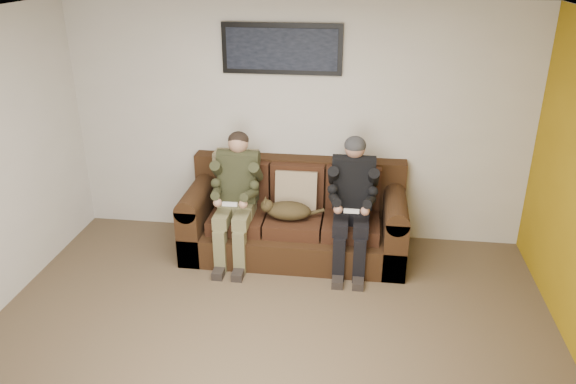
# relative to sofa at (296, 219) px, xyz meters

# --- Properties ---
(floor) EXTENTS (5.00, 5.00, 0.00)m
(floor) POSITION_rel_sofa_xyz_m (-0.04, -1.83, -0.36)
(floor) COLOR brown
(floor) RESTS_ON ground
(ceiling) EXTENTS (5.00, 5.00, 0.00)m
(ceiling) POSITION_rel_sofa_xyz_m (-0.04, -1.83, 2.24)
(ceiling) COLOR silver
(ceiling) RESTS_ON ground
(wall_back) EXTENTS (5.00, 0.00, 5.00)m
(wall_back) POSITION_rel_sofa_xyz_m (-0.04, 0.42, 0.94)
(wall_back) COLOR beige
(wall_back) RESTS_ON ground
(sofa) EXTENTS (2.32, 1.00, 0.95)m
(sofa) POSITION_rel_sofa_xyz_m (0.00, 0.00, 0.00)
(sofa) COLOR #321E0F
(sofa) RESTS_ON ground
(throw_pillow) EXTENTS (0.44, 0.21, 0.44)m
(throw_pillow) POSITION_rel_sofa_xyz_m (-0.00, 0.04, 0.32)
(throw_pillow) COLOR #968062
(throw_pillow) RESTS_ON sofa
(throw_blanket) EXTENTS (0.48, 0.23, 0.08)m
(throw_blanket) POSITION_rel_sofa_xyz_m (-0.70, 0.29, 0.59)
(throw_blanket) COLOR tan
(throw_blanket) RESTS_ON sofa
(person_left) EXTENTS (0.51, 0.87, 1.32)m
(person_left) POSITION_rel_sofa_xyz_m (-0.60, -0.20, 0.39)
(person_left) COLOR olive
(person_left) RESTS_ON sofa
(person_right) EXTENTS (0.51, 0.86, 1.33)m
(person_right) POSITION_rel_sofa_xyz_m (0.60, -0.19, 0.39)
(person_right) COLOR black
(person_right) RESTS_ON sofa
(cat) EXTENTS (0.66, 0.26, 0.24)m
(cat) POSITION_rel_sofa_xyz_m (-0.07, -0.23, 0.21)
(cat) COLOR #4C3C1E
(cat) RESTS_ON sofa
(framed_poster) EXTENTS (1.25, 0.05, 0.52)m
(framed_poster) POSITION_rel_sofa_xyz_m (-0.20, 0.38, 1.74)
(framed_poster) COLOR black
(framed_poster) RESTS_ON wall_back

